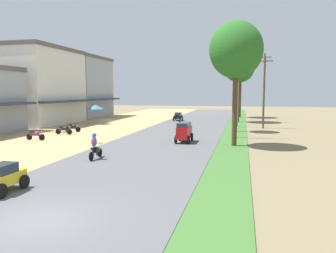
# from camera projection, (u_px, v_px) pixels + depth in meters

# --- Properties ---
(ground_plane) EXTENTS (180.00, 180.00, 0.00)m
(ground_plane) POSITION_uv_depth(u_px,v_px,m) (38.00, 223.00, 10.67)
(ground_plane) COLOR #7A6B4C
(road_strip) EXTENTS (9.00, 140.00, 0.08)m
(road_strip) POSITION_uv_depth(u_px,v_px,m) (38.00, 222.00, 10.66)
(road_strip) COLOR #565659
(road_strip) RESTS_ON ground
(median_strip) EXTENTS (2.40, 140.00, 0.06)m
(median_strip) POSITION_uv_depth(u_px,v_px,m) (213.00, 240.00, 9.39)
(median_strip) COLOR #3D6B2D
(median_strip) RESTS_ON ground
(shophouse_mid) EXTENTS (8.83, 11.82, 10.10)m
(shophouse_mid) POSITION_uv_depth(u_px,v_px,m) (39.00, 86.00, 43.17)
(shophouse_mid) COLOR silver
(shophouse_mid) RESTS_ON ground
(shophouse_far) EXTENTS (8.35, 10.45, 10.10)m
(shophouse_far) POSITION_uv_depth(u_px,v_px,m) (82.00, 87.00, 54.51)
(shophouse_far) COLOR #999EA8
(shophouse_far) RESTS_ON ground
(parked_motorbike_third) EXTENTS (1.80, 0.54, 0.94)m
(parked_motorbike_third) POSITION_uv_depth(u_px,v_px,m) (36.00, 135.00, 28.47)
(parked_motorbike_third) COLOR black
(parked_motorbike_third) RESTS_ON dirt_shoulder
(parked_motorbike_fourth) EXTENTS (1.80, 0.54, 0.94)m
(parked_motorbike_fourth) POSITION_uv_depth(u_px,v_px,m) (64.00, 130.00, 32.28)
(parked_motorbike_fourth) COLOR black
(parked_motorbike_fourth) RESTS_ON dirt_shoulder
(parked_motorbike_fifth) EXTENTS (1.80, 0.54, 0.94)m
(parked_motorbike_fifth) POSITION_uv_depth(u_px,v_px,m) (73.00, 127.00, 34.34)
(parked_motorbike_fifth) COLOR black
(parked_motorbike_fifth) RESTS_ON dirt_shoulder
(vendor_umbrella) EXTENTS (2.20, 2.20, 2.52)m
(vendor_umbrella) POSITION_uv_depth(u_px,v_px,m) (95.00, 107.00, 42.76)
(vendor_umbrella) COLOR #99999E
(vendor_umbrella) RESTS_ON dirt_shoulder
(median_tree_nearest) EXTENTS (4.10, 4.10, 9.62)m
(median_tree_nearest) POSITION_uv_depth(u_px,v_px,m) (236.00, 50.00, 24.86)
(median_tree_nearest) COLOR #4C351E
(median_tree_nearest) RESTS_ON median_strip
(median_tree_second) EXTENTS (2.88, 2.88, 8.50)m
(median_tree_second) POSITION_uv_depth(u_px,v_px,m) (237.00, 67.00, 34.23)
(median_tree_second) COLOR #4C351E
(median_tree_second) RESTS_ON median_strip
(median_tree_third) EXTENTS (4.45, 4.45, 10.56)m
(median_tree_third) POSITION_uv_depth(u_px,v_px,m) (239.00, 63.00, 45.13)
(median_tree_third) COLOR #4C351E
(median_tree_third) RESTS_ON median_strip
(median_tree_fourth) EXTENTS (4.58, 4.58, 10.94)m
(median_tree_fourth) POSITION_uv_depth(u_px,v_px,m) (241.00, 67.00, 53.53)
(median_tree_fourth) COLOR #4C351E
(median_tree_fourth) RESTS_ON median_strip
(streetlamp_near) EXTENTS (3.16, 0.20, 7.81)m
(streetlamp_near) POSITION_uv_depth(u_px,v_px,m) (236.00, 89.00, 29.74)
(streetlamp_near) COLOR gray
(streetlamp_near) RESTS_ON median_strip
(streetlamp_mid) EXTENTS (3.16, 0.20, 8.30)m
(streetlamp_mid) POSITION_uv_depth(u_px,v_px,m) (238.00, 87.00, 39.37)
(streetlamp_mid) COLOR gray
(streetlamp_mid) RESTS_ON median_strip
(utility_pole_near) EXTENTS (1.80, 0.20, 9.54)m
(utility_pole_near) POSITION_uv_depth(u_px,v_px,m) (264.00, 87.00, 45.19)
(utility_pole_near) COLOR brown
(utility_pole_near) RESTS_ON ground
(utility_pole_far) EXTENTS (1.80, 0.20, 8.31)m
(utility_pole_far) POSITION_uv_depth(u_px,v_px,m) (264.00, 91.00, 37.86)
(utility_pole_far) COLOR brown
(utility_pole_far) RESTS_ON ground
(car_hatchback_yellow) EXTENTS (1.04, 2.00, 1.23)m
(car_hatchback_yellow) POSITION_uv_depth(u_px,v_px,m) (3.00, 177.00, 13.54)
(car_hatchback_yellow) COLOR gold
(car_hatchback_yellow) RESTS_ON road_strip
(car_van_red) EXTENTS (1.19, 2.41, 1.67)m
(car_van_red) POSITION_uv_depth(u_px,v_px,m) (184.00, 131.00, 27.13)
(car_van_red) COLOR red
(car_van_red) RESTS_ON road_strip
(car_sedan_black) EXTENTS (1.10, 2.26, 1.19)m
(car_sedan_black) POSITION_uv_depth(u_px,v_px,m) (178.00, 116.00, 47.71)
(car_sedan_black) COLOR black
(car_sedan_black) RESTS_ON road_strip
(motorbike_ahead_second) EXTENTS (0.54, 1.80, 1.66)m
(motorbike_ahead_second) POSITION_uv_depth(u_px,v_px,m) (95.00, 147.00, 20.36)
(motorbike_ahead_second) COLOR black
(motorbike_ahead_second) RESTS_ON road_strip
(motorbike_ahead_third) EXTENTS (0.54, 1.80, 0.94)m
(motorbike_ahead_third) POSITION_uv_depth(u_px,v_px,m) (180.00, 121.00, 41.17)
(motorbike_ahead_third) COLOR black
(motorbike_ahead_third) RESTS_ON road_strip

